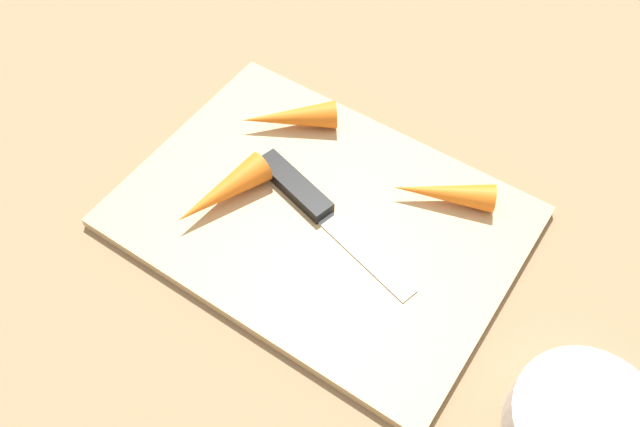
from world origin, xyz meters
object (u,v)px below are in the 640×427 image
Objects in this scene: carrot_medium at (289,117)px; small_bowl at (584,427)px; carrot_longest at (221,193)px; carrot_shortest at (443,193)px; knife at (303,194)px; cutting_board at (320,217)px.

small_bowl is (0.36, -0.13, -0.01)m from carrot_medium.
carrot_longest is 0.21m from carrot_shortest.
carrot_shortest is at bearing 47.04° from knife.
carrot_shortest reaches higher than knife.
carrot_shortest is at bearing 145.13° from small_bowl.
small_bowl reaches higher than knife.
carrot_longest reaches higher than carrot_shortest.
carrot_longest is 0.36m from small_bowl.
small_bowl is (0.36, -0.02, -0.01)m from carrot_longest.
small_bowl is (0.28, -0.06, 0.01)m from cutting_board.
carrot_longest is at bearing -153.82° from cutting_board.
carrot_medium is 1.03× the size of carrot_shortest.
knife is at bearing 168.16° from small_bowl.
cutting_board is 3.13× the size of small_bowl.
carrot_shortest is (0.17, 0.12, -0.00)m from carrot_longest.
carrot_shortest reaches higher than small_bowl.
carrot_medium reaches higher than carrot_shortest.
knife is at bearing 95.08° from carrot_medium.
cutting_board is 0.12m from carrot_shortest.
cutting_board is 0.12m from carrot_medium.
carrot_shortest is at bearing 142.05° from carrot_medium.
carrot_medium is 0.39m from small_bowl.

